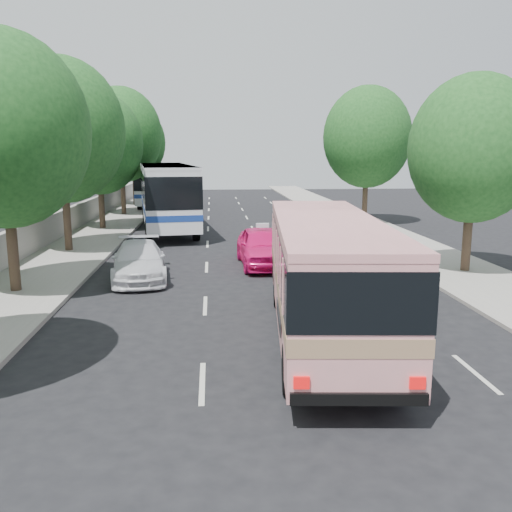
{
  "coord_description": "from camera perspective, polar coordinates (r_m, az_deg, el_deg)",
  "views": [
    {
      "loc": [
        -1.64,
        -12.97,
        4.87
      ],
      "look_at": [
        -0.24,
        4.05,
        1.6
      ],
      "focal_mm": 38.0,
      "sensor_mm": 36.0,
      "label": 1
    }
  ],
  "objects": [
    {
      "name": "ground",
      "position": [
        13.95,
        2.39,
        -9.6
      ],
      "size": [
        120.0,
        120.0,
        0.0
      ],
      "primitive_type": "plane",
      "color": "black",
      "rests_on": "ground"
    },
    {
      "name": "taxi_roof_sign",
      "position": [
        23.41,
        0.68,
        3.24
      ],
      "size": [
        0.56,
        0.2,
        0.18
      ],
      "primitive_type": "cube",
      "rotation": [
        0.0,
        0.0,
        0.04
      ],
      "color": "silver",
      "rests_on": "pink_taxi"
    },
    {
      "name": "tree_right_near",
      "position": [
        23.36,
        22.21,
        10.87
      ],
      "size": [
        5.1,
        5.1,
        7.95
      ],
      "color": "#38281E",
      "rests_on": "ground"
    },
    {
      "name": "sidewalk_left",
      "position": [
        34.02,
        -16.28,
        2.3
      ],
      "size": [
        4.0,
        90.0,
        0.15
      ],
      "primitive_type": "cube",
      "color": "#9E998E",
      "rests_on": "ground"
    },
    {
      "name": "tree_right_far",
      "position": [
        38.46,
        11.78,
        12.49
      ],
      "size": [
        6.0,
        6.0,
        9.35
      ],
      "color": "#38281E",
      "rests_on": "ground"
    },
    {
      "name": "tree_left_d",
      "position": [
        35.59,
        -16.18,
        11.65
      ],
      "size": [
        5.52,
        5.52,
        8.6
      ],
      "color": "#38281E",
      "rests_on": "ground"
    },
    {
      "name": "tree_left_e",
      "position": [
        43.47,
        -14.0,
        12.58
      ],
      "size": [
        6.3,
        6.3,
        9.82
      ],
      "color": "#38281E",
      "rests_on": "ground"
    },
    {
      "name": "tour_coach_rear",
      "position": [
        50.9,
        -10.03,
        7.81
      ],
      "size": [
        3.13,
        12.97,
        3.86
      ],
      "rotation": [
        0.0,
        0.0,
        -0.03
      ],
      "color": "white",
      "rests_on": "ground"
    },
    {
      "name": "tree_left_f",
      "position": [
        51.4,
        -12.77,
        11.84
      ],
      "size": [
        5.88,
        5.88,
        9.16
      ],
      "color": "#38281E",
      "rests_on": "ground"
    },
    {
      "name": "sidewalk_right",
      "position": [
        34.83,
        12.3,
        2.65
      ],
      "size": [
        4.0,
        90.0,
        0.12
      ],
      "primitive_type": "cube",
      "color": "#9E998E",
      "rests_on": "ground"
    },
    {
      "name": "low_wall",
      "position": [
        34.32,
        -19.31,
        3.59
      ],
      "size": [
        0.3,
        90.0,
        1.5
      ],
      "primitive_type": "cube",
      "color": "#9E998E",
      "rests_on": "sidewalk_left"
    },
    {
      "name": "pink_taxi",
      "position": [
        23.55,
        0.68,
        0.99
      ],
      "size": [
        2.21,
        5.03,
        1.69
      ],
      "primitive_type": "imported",
      "rotation": [
        0.0,
        0.0,
        0.04
      ],
      "color": "#EF1473",
      "rests_on": "ground"
    },
    {
      "name": "pink_bus",
      "position": [
        14.23,
        7.33,
        -0.88
      ],
      "size": [
        3.42,
        10.26,
        3.21
      ],
      "rotation": [
        0.0,
        0.0,
        -0.09
      ],
      "color": "pink",
      "rests_on": "ground"
    },
    {
      "name": "tour_coach_front",
      "position": [
        35.11,
        -9.41,
        6.78
      ],
      "size": [
        4.83,
        14.0,
        4.11
      ],
      "rotation": [
        0.0,
        0.0,
        0.14
      ],
      "color": "white",
      "rests_on": "ground"
    },
    {
      "name": "white_pickup",
      "position": [
        21.57,
        -12.22,
        -0.52
      ],
      "size": [
        2.59,
        5.13,
        1.43
      ],
      "primitive_type": "imported",
      "rotation": [
        0.0,
        0.0,
        0.12
      ],
      "color": "white",
      "rests_on": "ground"
    },
    {
      "name": "tree_left_c",
      "position": [
        27.83,
        -19.72,
        12.81
      ],
      "size": [
        6.0,
        6.0,
        9.35
      ],
      "color": "#38281E",
      "rests_on": "ground"
    },
    {
      "name": "tree_left_b",
      "position": [
        20.12,
        -25.03,
        12.55
      ],
      "size": [
        5.7,
        5.7,
        8.88
      ],
      "color": "#38281E",
      "rests_on": "ground"
    }
  ]
}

